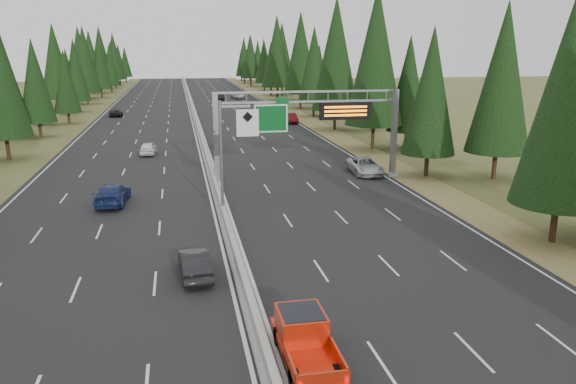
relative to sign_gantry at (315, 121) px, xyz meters
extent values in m
cube|color=black|center=(-8.92, 45.12, -5.23)|extent=(32.00, 260.00, 0.08)
cube|color=olive|center=(8.88, 45.12, -5.24)|extent=(3.60, 260.00, 0.06)
cube|color=#505628|center=(-26.72, 45.12, -5.24)|extent=(3.60, 260.00, 0.06)
cube|color=gray|center=(-8.92, 45.12, -5.04)|extent=(0.70, 260.00, 0.30)
cube|color=gray|center=(-8.92, 45.12, -4.64)|extent=(0.30, 260.00, 0.60)
cube|color=slate|center=(-8.57, 0.12, -1.29)|extent=(0.45, 0.45, 7.80)
cube|color=gray|center=(-8.57, 0.12, -5.04)|extent=(0.90, 0.90, 0.30)
cube|color=slate|center=(7.28, 0.12, -1.29)|extent=(0.45, 0.45, 7.80)
cube|color=gray|center=(7.28, 0.12, -5.04)|extent=(0.90, 0.90, 0.30)
cube|color=slate|center=(-0.64, 0.12, 2.53)|extent=(15.85, 0.35, 0.16)
cube|color=slate|center=(-0.64, 0.12, 1.69)|extent=(15.85, 0.35, 0.16)
cube|color=#054C19|center=(-3.92, -0.13, 0.36)|extent=(3.00, 0.10, 2.50)
cube|color=silver|center=(-3.92, -0.19, 0.36)|extent=(2.85, 0.02, 2.35)
cube|color=#054C19|center=(-2.92, -0.13, 1.86)|extent=(1.10, 0.10, 0.45)
cube|color=black|center=(2.58, -0.18, 0.86)|extent=(4.50, 0.40, 1.50)
cube|color=orange|center=(2.58, -0.40, 1.21)|extent=(3.80, 0.02, 0.18)
cube|color=orange|center=(2.58, -0.40, 0.86)|extent=(3.80, 0.02, 0.18)
cube|color=orange|center=(2.58, -0.40, 0.51)|extent=(3.80, 0.02, 0.18)
cylinder|color=slate|center=(-8.92, -9.88, -1.19)|extent=(0.20, 0.20, 8.00)
cube|color=gray|center=(-8.92, -9.88, -5.09)|extent=(0.50, 0.50, 0.20)
cube|color=slate|center=(-7.92, -9.88, 2.41)|extent=(2.00, 0.15, 0.15)
cube|color=silver|center=(-7.12, -10.00, 1.31)|extent=(1.50, 0.06, 1.80)
cylinder|color=black|center=(10.18, -18.62, -4.04)|extent=(0.40, 0.40, 2.46)
cone|color=black|center=(10.18, -18.62, 3.66)|extent=(5.54, 5.54, 12.93)
cylinder|color=black|center=(10.34, -0.42, -4.20)|extent=(0.40, 0.40, 2.14)
cone|color=black|center=(10.34, -0.42, 2.48)|extent=(4.81, 4.81, 11.22)
cylinder|color=black|center=(15.94, -2.38, -4.04)|extent=(0.40, 0.40, 2.46)
cone|color=black|center=(15.94, -2.38, 3.66)|extent=(5.54, 5.54, 12.93)
cylinder|color=black|center=(10.23, 13.81, -3.81)|extent=(0.40, 0.40, 2.91)
cone|color=black|center=(10.23, 13.81, 5.28)|extent=(6.54, 6.54, 15.27)
cylinder|color=black|center=(14.30, 13.84, -4.24)|extent=(0.40, 0.40, 2.07)
cone|color=black|center=(14.30, 13.84, 2.22)|extent=(4.65, 4.65, 10.84)
cylinder|color=black|center=(10.25, 30.01, -3.80)|extent=(0.40, 0.40, 2.93)
cone|color=black|center=(10.25, 30.01, 5.37)|extent=(6.60, 6.60, 15.41)
cylinder|color=black|center=(15.44, 29.15, -4.26)|extent=(0.40, 0.40, 2.02)
cone|color=black|center=(15.44, 29.15, 2.04)|extent=(4.54, 4.54, 10.59)
cylinder|color=black|center=(11.24, 46.77, -4.07)|extent=(0.40, 0.40, 2.40)
cone|color=black|center=(11.24, 46.77, 3.45)|extent=(5.41, 5.41, 12.62)
cylinder|color=black|center=(14.40, 45.36, -4.30)|extent=(0.40, 0.40, 1.95)
cone|color=black|center=(14.40, 45.36, 1.78)|extent=(4.38, 4.38, 10.21)
cylinder|color=black|center=(11.77, 59.77, -3.82)|extent=(0.40, 0.40, 2.90)
cone|color=black|center=(11.77, 59.77, 5.23)|extent=(6.51, 6.51, 15.20)
cylinder|color=black|center=(15.94, 61.81, -4.30)|extent=(0.40, 0.40, 1.93)
cone|color=black|center=(15.94, 61.81, 1.74)|extent=(4.35, 4.35, 10.15)
cylinder|color=black|center=(10.53, 78.34, -3.79)|extent=(0.40, 0.40, 2.96)
cone|color=black|center=(10.53, 78.34, 5.47)|extent=(6.67, 6.67, 15.55)
cylinder|color=black|center=(15.38, 76.91, -3.78)|extent=(0.40, 0.40, 2.97)
cone|color=black|center=(15.38, 76.91, 5.49)|extent=(6.68, 6.68, 15.58)
cylinder|color=black|center=(11.12, 90.41, -4.23)|extent=(0.40, 0.40, 2.08)
cone|color=black|center=(11.12, 90.41, 2.26)|extent=(4.68, 4.68, 10.91)
cylinder|color=black|center=(14.11, 91.63, -3.87)|extent=(0.40, 0.40, 2.80)
cone|color=black|center=(14.11, 91.63, 4.89)|extent=(6.30, 6.30, 14.71)
cylinder|color=black|center=(11.94, 106.52, -4.14)|extent=(0.40, 0.40, 2.25)
cone|color=black|center=(11.94, 106.52, 2.89)|extent=(5.06, 5.06, 11.82)
cylinder|color=black|center=(15.76, 106.67, -3.86)|extent=(0.40, 0.40, 2.81)
cone|color=black|center=(15.76, 106.67, 4.93)|extent=(6.33, 6.33, 14.76)
cylinder|color=black|center=(10.63, 124.43, -4.03)|extent=(0.40, 0.40, 2.49)
cone|color=black|center=(10.63, 124.43, 3.75)|extent=(5.60, 5.60, 13.06)
cylinder|color=black|center=(14.47, 124.21, -4.30)|extent=(0.40, 0.40, 1.95)
cone|color=black|center=(14.47, 124.21, 1.79)|extent=(4.38, 4.38, 10.22)
cylinder|color=black|center=(10.51, 140.24, -4.08)|extent=(0.40, 0.40, 2.38)
cone|color=black|center=(10.51, 140.24, 3.36)|extent=(5.36, 5.36, 12.50)
cylinder|color=black|center=(15.11, 140.68, -4.15)|extent=(0.40, 0.40, 2.24)
cone|color=black|center=(15.11, 140.68, 2.86)|extent=(5.04, 5.04, 11.77)
cylinder|color=black|center=(11.26, 155.15, -4.37)|extent=(0.40, 0.40, 1.79)
cone|color=black|center=(11.26, 155.15, 1.21)|extent=(4.02, 4.02, 9.38)
cylinder|color=black|center=(14.49, 156.32, -4.03)|extent=(0.40, 0.40, 2.48)
cone|color=black|center=(14.49, 156.32, 3.72)|extent=(5.58, 5.58, 13.02)
cylinder|color=black|center=(-29.29, 15.57, -4.06)|extent=(0.40, 0.40, 2.41)
cylinder|color=black|center=(-29.42, 30.96, -4.25)|extent=(0.40, 0.40, 2.03)
cone|color=black|center=(-29.42, 30.96, 2.10)|extent=(4.58, 4.58, 10.68)
cylinder|color=black|center=(-33.57, 31.25, -4.00)|extent=(0.40, 0.40, 2.53)
cylinder|color=black|center=(-28.13, 44.34, -4.37)|extent=(0.40, 0.40, 1.80)
cone|color=black|center=(-28.13, 44.34, 1.27)|extent=(4.06, 4.06, 9.46)
cylinder|color=black|center=(-32.21, 44.50, -4.37)|extent=(0.40, 0.40, 1.80)
cone|color=black|center=(-32.21, 44.50, 1.26)|extent=(4.05, 4.05, 9.46)
cylinder|color=black|center=(-29.30, 61.02, -4.22)|extent=(0.40, 0.40, 2.10)
cone|color=black|center=(-29.30, 61.02, 2.34)|extent=(4.73, 4.73, 11.03)
cylinder|color=black|center=(-32.47, 60.50, -4.01)|extent=(0.40, 0.40, 2.52)
cone|color=black|center=(-32.47, 60.50, 3.88)|extent=(5.68, 5.68, 13.25)
cylinder|color=black|center=(-29.83, 76.61, -4.00)|extent=(0.40, 0.40, 2.54)
cone|color=black|center=(-29.83, 76.61, 3.95)|extent=(5.73, 5.73, 13.36)
cylinder|color=black|center=(-33.67, 77.77, -4.36)|extent=(0.40, 0.40, 1.82)
cone|color=black|center=(-33.67, 77.77, 1.34)|extent=(4.10, 4.10, 9.57)
cylinder|color=black|center=(-28.94, 92.17, -4.16)|extent=(0.40, 0.40, 2.22)
cone|color=black|center=(-28.94, 92.17, 2.78)|extent=(5.00, 5.00, 11.66)
cylinder|color=black|center=(-32.91, 90.72, -3.96)|extent=(0.40, 0.40, 2.62)
cone|color=black|center=(-32.91, 90.72, 4.22)|extent=(5.89, 5.89, 13.75)
cylinder|color=black|center=(-28.24, 107.52, -4.27)|extent=(0.40, 0.40, 1.99)
cone|color=black|center=(-28.24, 107.52, 1.95)|extent=(4.48, 4.48, 10.45)
cylinder|color=black|center=(-32.92, 107.41, -3.99)|extent=(0.40, 0.40, 2.55)
cone|color=black|center=(-32.92, 107.41, 3.99)|extent=(5.74, 5.74, 13.40)
cylinder|color=black|center=(-28.82, 124.38, -4.00)|extent=(0.40, 0.40, 2.53)
cone|color=black|center=(-28.82, 124.38, 3.89)|extent=(5.69, 5.69, 13.27)
cylinder|color=black|center=(-32.45, 124.32, -3.86)|extent=(0.40, 0.40, 2.81)
cone|color=black|center=(-32.45, 124.32, 4.93)|extent=(6.33, 6.33, 14.77)
cylinder|color=black|center=(-28.73, 137.32, -4.26)|extent=(0.40, 0.40, 2.02)
cone|color=black|center=(-28.73, 137.32, 2.06)|extent=(4.55, 4.55, 10.61)
cylinder|color=black|center=(-33.29, 138.62, -4.16)|extent=(0.40, 0.40, 2.22)
cone|color=black|center=(-33.29, 138.62, 2.77)|extent=(4.99, 4.99, 11.64)
cylinder|color=black|center=(-28.15, 153.20, -4.32)|extent=(0.40, 0.40, 1.91)
cone|color=black|center=(-28.15, 153.20, 1.65)|extent=(4.29, 4.29, 10.01)
cylinder|color=black|center=(-32.67, 153.68, -4.17)|extent=(0.40, 0.40, 2.19)
cone|color=black|center=(-32.67, 153.68, 2.67)|extent=(4.93, 4.93, 11.49)
imported|color=#B2B3B7|center=(5.12, 1.46, -4.44)|extent=(2.68, 5.48, 1.50)
cylinder|color=black|center=(-8.20, -30.44, -4.82)|extent=(0.27, 0.73, 0.73)
cylinder|color=black|center=(-6.64, -30.44, -4.82)|extent=(0.27, 0.73, 0.73)
cylinder|color=black|center=(-8.20, -27.42, -4.82)|extent=(0.27, 0.73, 0.73)
cylinder|color=black|center=(-6.64, -27.42, -4.82)|extent=(0.27, 0.73, 0.73)
cube|color=red|center=(-7.42, -28.88, -4.68)|extent=(1.83, 5.13, 0.27)
cube|color=red|center=(-7.42, -28.06, -4.04)|extent=(1.74, 2.02, 1.01)
cube|color=black|center=(-7.42, -28.06, -3.77)|extent=(1.56, 1.74, 0.50)
cube|color=red|center=(-8.29, -30.26, -4.36)|extent=(0.09, 2.20, 0.55)
cube|color=red|center=(-6.55, -30.26, -4.36)|extent=(0.09, 2.20, 0.55)
cube|color=red|center=(-7.42, -31.36, -4.36)|extent=(1.83, 0.09, 0.55)
imported|color=#155E28|center=(0.72, 31.21, -4.45)|extent=(2.18, 4.52, 1.49)
imported|color=#590C15|center=(5.58, 38.24, -4.44)|extent=(1.67, 4.58, 1.50)
imported|color=black|center=(4.29, 46.75, -4.36)|extent=(2.41, 5.74, 1.65)
imported|color=#B4B4B4|center=(2.15, 83.15, -4.40)|extent=(3.12, 5.86, 1.57)
imported|color=black|center=(-1.89, 80.29, -4.50)|extent=(1.70, 4.08, 1.38)
imported|color=black|center=(-11.16, -19.88, -4.50)|extent=(1.73, 4.27, 1.38)
imported|color=navy|center=(-16.72, -4.75, -4.43)|extent=(2.47, 5.36, 1.52)
imported|color=white|center=(-14.99, 15.27, -4.50)|extent=(1.88, 4.15, 1.38)
imported|color=black|center=(-21.94, 52.77, -4.54)|extent=(2.49, 4.82, 1.30)
camera|label=1|loc=(-11.66, -47.02, 6.15)|focal=35.00mm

